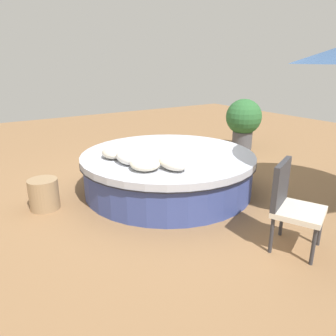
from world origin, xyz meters
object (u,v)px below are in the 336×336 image
Objects in this scene: throw_pillow_0 at (113,153)px; throw_pillow_2 at (145,164)px; planter at (244,120)px; throw_pillow_3 at (173,163)px; round_bed at (168,171)px; patio_chair at (291,201)px; side_table at (44,194)px; throw_pillow_1 at (128,157)px.

throw_pillow_0 is 0.95× the size of throw_pillow_2.
throw_pillow_2 is 0.36× the size of planter.
throw_pillow_3 is (0.92, 0.45, 0.01)m from throw_pillow_0.
patio_chair reaches higher than round_bed.
throw_pillow_3 is 1.87m from side_table.
throw_pillow_1 is at bearing -79.99° from round_bed.
patio_chair reaches higher than throw_pillow_0.
throw_pillow_3 is at bearing 26.28° from throw_pillow_0.
throw_pillow_3 is 1.16× the size of side_table.
round_bed is 0.87m from throw_pillow_1.
throw_pillow_0 is 0.74m from throw_pillow_2.
throw_pillow_2 is at bearing -54.32° from round_bed.
patio_chair is (2.38, 1.00, -0.13)m from throw_pillow_0.
round_bed is at bearing 74.34° from throw_pillow_0.
patio_chair is 0.84× the size of planter.
patio_chair is at bearing 27.87° from throw_pillow_2.
throw_pillow_3 is at bearing -28.64° from round_bed.
planter is (-3.32, 2.70, 0.12)m from patio_chair.
throw_pillow_1 reaches higher than throw_pillow_3.
throw_pillow_2 is 3.94m from planter.
throw_pillow_2 is (0.36, 0.07, -0.02)m from throw_pillow_1.
side_table is (-0.36, -1.85, -0.10)m from round_bed.
throw_pillow_0 is 3.82m from planter.
planter reaches higher than throw_pillow_2.
planter reaches higher than throw_pillow_3.
throw_pillow_3 reaches higher than side_table.
throw_pillow_3 is 1.57m from patio_chair.
side_table is (-0.50, -1.08, -0.49)m from throw_pillow_1.
side_table is (-2.50, -2.02, -0.34)m from patio_chair.
planter is at bearing 112.30° from round_bed.
throw_pillow_0 is at bearing -170.77° from throw_pillow_1.
patio_chair is (2.14, 0.18, 0.25)m from round_bed.
patio_chair is at bearing -39.08° from planter.
planter is 4.81m from side_table.
throw_pillow_1 is at bearing -89.22° from patio_chair.
throw_pillow_3 is at bearing 59.87° from throw_pillow_2.
planter reaches higher than throw_pillow_1.
round_bed is 6.80× the size of throw_pillow_0.
side_table is at bearing -126.66° from throw_pillow_2.
round_bed is 5.52× the size of throw_pillow_1.
patio_chair is at bearing 25.14° from throw_pillow_1.
throw_pillow_3 is 3.74m from planter.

